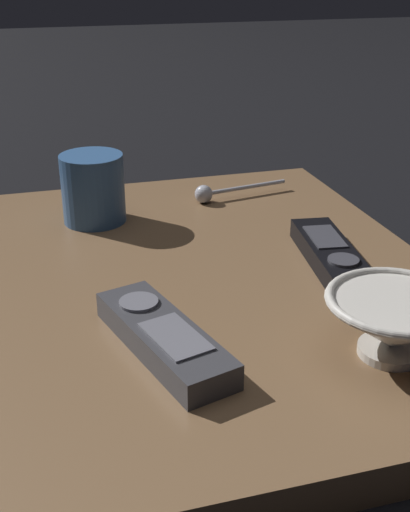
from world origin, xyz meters
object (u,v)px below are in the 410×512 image
(coffee_mug, at_px, (93,189))
(teaspoon, at_px, (213,193))
(tv_remote_near, at_px, (163,337))
(cereal_bowl, at_px, (394,322))
(tv_remote_far, at_px, (330,253))

(coffee_mug, bearing_deg, teaspoon, 9.74)
(tv_remote_near, bearing_deg, coffee_mug, 93.32)
(cereal_bowl, distance_m, coffee_mug, 0.44)
(coffee_mug, distance_m, tv_remote_near, 0.33)
(tv_remote_far, bearing_deg, teaspoon, 106.71)
(cereal_bowl, distance_m, tv_remote_near, 0.20)
(cereal_bowl, xyz_separation_m, coffee_mug, (-0.21, 0.39, 0.01))
(tv_remote_far, bearing_deg, tv_remote_near, -150.49)
(coffee_mug, xyz_separation_m, tv_remote_far, (0.24, -0.20, -0.03))
(coffee_mug, height_order, tv_remote_far, coffee_mug)
(coffee_mug, bearing_deg, tv_remote_near, -86.68)
(teaspoon, bearing_deg, cereal_bowl, -84.70)
(cereal_bowl, bearing_deg, tv_remote_near, 162.00)
(cereal_bowl, height_order, coffee_mug, coffee_mug)
(coffee_mug, distance_m, teaspoon, 0.18)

